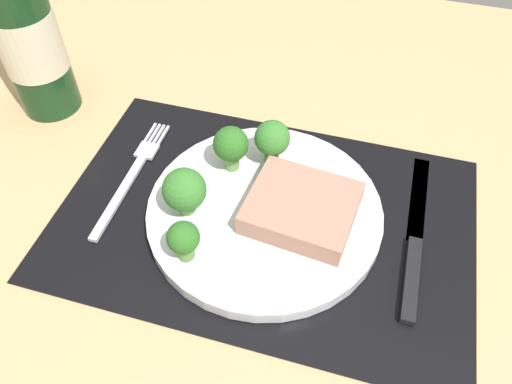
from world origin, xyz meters
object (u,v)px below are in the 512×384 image
at_px(knife, 415,244).
at_px(wine_bottle, 24,28).
at_px(steak, 302,208).
at_px(fork, 132,175).
at_px(plate, 265,212).

xyz_separation_m(knife, wine_bottle, (-0.50, 0.11, 0.11)).
relative_size(steak, fork, 0.58).
height_order(plate, wine_bottle, wine_bottle).
bearing_deg(plate, knife, 1.84).
bearing_deg(wine_bottle, fork, -30.47).
relative_size(plate, knife, 1.13).
xyz_separation_m(plate, steak, (0.04, -0.00, 0.02)).
bearing_deg(fork, plate, -6.12).
relative_size(knife, wine_bottle, 0.70).
distance_m(knife, wine_bottle, 0.52).
xyz_separation_m(steak, wine_bottle, (-0.37, 0.11, 0.09)).
relative_size(steak, knife, 0.49).
bearing_deg(wine_bottle, plate, -18.41).
height_order(plate, steak, steak).
xyz_separation_m(plate, knife, (0.16, 0.01, -0.00)).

